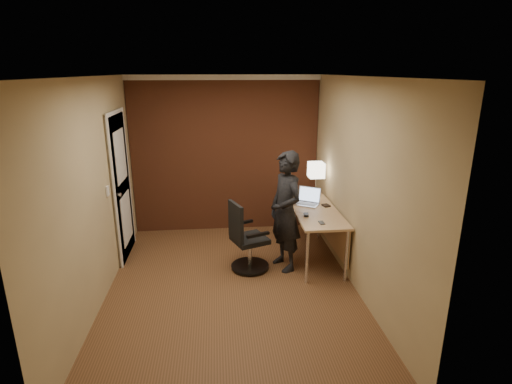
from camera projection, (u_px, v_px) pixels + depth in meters
room at (208, 154)px, 5.96m from camera, size 4.00×4.00×4.00m
desk at (320, 218)px, 5.53m from camera, size 0.60×1.50×0.73m
desk_lamp at (316, 170)px, 5.88m from camera, size 0.22×0.22×0.54m
laptop at (308, 199)px, 5.70m from camera, size 0.42×0.39×0.23m
mouse at (306, 215)px, 5.23m from camera, size 0.07×0.11×0.03m
phone at (322, 223)px, 4.99m from camera, size 0.07×0.12×0.01m
wallet at (326, 205)px, 5.61m from camera, size 0.12×0.13×0.02m
office_chair at (246, 241)px, 5.24m from camera, size 0.55×0.59×0.93m
person at (286, 212)px, 5.20m from camera, size 0.57×0.68×1.60m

